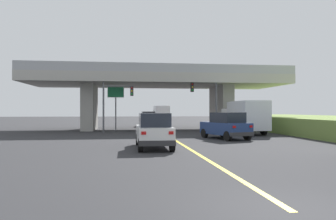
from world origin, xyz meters
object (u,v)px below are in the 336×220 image
(traffic_signal_nearside, at_px, (208,96))
(traffic_signal_farside, at_px, (114,99))
(highway_sign, at_px, (116,97))
(sedan_oncoming, at_px, (148,119))
(suv_crossing, at_px, (226,126))
(suv_lead, at_px, (154,131))
(box_truck, at_px, (245,117))
(semi_truck_distant, at_px, (161,114))

(traffic_signal_nearside, relative_size, traffic_signal_farside, 1.14)
(highway_sign, bearing_deg, sedan_oncoming, 67.25)
(sedan_oncoming, bearing_deg, suv_crossing, -77.68)
(suv_lead, xyz_separation_m, suv_crossing, (5.93, 5.26, -0.00))
(traffic_signal_nearside, height_order, highway_sign, traffic_signal_nearside)
(box_truck, bearing_deg, sedan_oncoming, 117.22)
(suv_lead, bearing_deg, sedan_oncoming, 86.85)
(suv_lead, relative_size, semi_truck_distant, 0.62)
(suv_crossing, bearing_deg, sedan_oncoming, 84.61)
(suv_crossing, distance_m, semi_truck_distant, 33.28)
(traffic_signal_nearside, xyz_separation_m, semi_truck_distant, (-2.27, 24.36, -2.08))
(sedan_oncoming, xyz_separation_m, traffic_signal_farside, (-4.17, -11.85, 2.30))
(box_truck, relative_size, traffic_signal_farside, 1.35)
(suv_lead, xyz_separation_m, traffic_signal_farside, (-2.75, 14.04, 2.31))
(suv_lead, height_order, traffic_signal_nearside, traffic_signal_nearside)
(suv_crossing, bearing_deg, semi_truck_distant, 74.64)
(box_truck, bearing_deg, semi_truck_distant, 99.72)
(traffic_signal_nearside, distance_m, semi_truck_distant, 24.56)
(sedan_oncoming, distance_m, traffic_signal_nearside, 13.21)
(suv_lead, bearing_deg, box_truck, 48.11)
(suv_crossing, distance_m, highway_sign, 14.12)
(highway_sign, xyz_separation_m, semi_truck_distant, (7.22, 22.35, -2.03))
(suv_crossing, relative_size, traffic_signal_nearside, 0.79)
(suv_lead, bearing_deg, suv_crossing, 41.56)
(suv_crossing, height_order, traffic_signal_nearside, traffic_signal_nearside)
(box_truck, relative_size, sedan_oncoming, 1.44)
(suv_lead, relative_size, highway_sign, 0.95)
(traffic_signal_nearside, height_order, semi_truck_distant, traffic_signal_nearside)
(suv_lead, distance_m, sedan_oncoming, 25.94)
(highway_sign, bearing_deg, traffic_signal_nearside, -11.98)
(box_truck, relative_size, traffic_signal_nearside, 1.18)
(box_truck, bearing_deg, highway_sign, 154.62)
(traffic_signal_nearside, distance_m, traffic_signal_farside, 9.59)
(sedan_oncoming, distance_m, highway_sign, 10.87)
(suv_crossing, distance_m, traffic_signal_farside, 12.56)
(traffic_signal_nearside, bearing_deg, suv_crossing, -95.80)
(traffic_signal_nearside, distance_m, highway_sign, 9.71)
(suv_crossing, distance_m, sedan_oncoming, 21.13)
(semi_truck_distant, bearing_deg, highway_sign, -107.91)
(sedan_oncoming, distance_m, traffic_signal_farside, 12.78)
(suv_crossing, height_order, semi_truck_distant, semi_truck_distant)
(highway_sign, bearing_deg, semi_truck_distant, 72.09)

